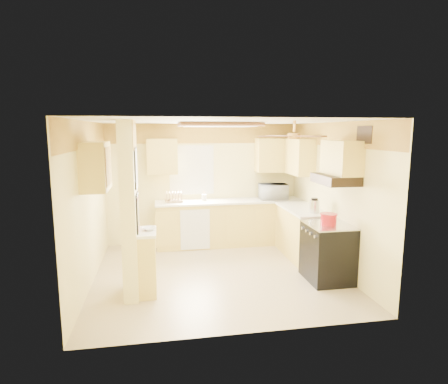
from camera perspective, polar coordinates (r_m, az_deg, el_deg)
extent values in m
plane|color=tan|center=(6.39, -0.92, -12.34)|extent=(4.00, 4.00, 0.00)
plane|color=white|center=(5.94, -0.98, 10.70)|extent=(4.00, 4.00, 0.00)
plane|color=#F8E997|center=(7.90, -3.12, 1.24)|extent=(4.00, 0.00, 4.00)
plane|color=#F8E997|center=(4.22, 3.15, -5.89)|extent=(4.00, 0.00, 4.00)
plane|color=#F8E997|center=(6.06, -19.98, -1.77)|extent=(0.00, 3.80, 3.80)
plane|color=#F8E997|center=(6.65, 16.34, -0.65)|extent=(0.00, 3.80, 3.80)
cube|color=#FCCB4A|center=(7.80, -3.17, 8.88)|extent=(4.00, 0.02, 0.40)
cube|color=#F8E997|center=(5.44, -14.20, -2.70)|extent=(0.20, 0.70, 2.50)
cube|color=#F6D663|center=(5.65, -11.61, -10.61)|extent=(0.25, 0.55, 0.90)
cube|color=white|center=(5.51, -11.77, -6.00)|extent=(0.28, 0.58, 0.04)
cube|color=#F6D663|center=(7.83, 0.84, -4.78)|extent=(3.00, 0.60, 0.90)
cube|color=#F6D663|center=(7.23, 11.80, -6.17)|extent=(0.60, 1.40, 0.90)
cube|color=white|center=(7.72, 0.86, -1.41)|extent=(3.04, 0.64, 0.04)
cube|color=white|center=(7.12, 11.85, -2.53)|extent=(0.64, 1.44, 0.04)
cube|color=white|center=(7.44, -4.42, -5.73)|extent=(0.58, 0.02, 0.80)
cube|color=white|center=(7.82, -4.95, 3.35)|extent=(0.92, 0.02, 1.02)
cube|color=white|center=(7.82, -4.95, 3.36)|extent=(0.80, 0.02, 0.90)
cube|color=#F6D663|center=(7.60, -9.40, 5.37)|extent=(0.60, 0.35, 0.70)
cube|color=#F6D663|center=(8.00, 8.14, 5.58)|extent=(0.90, 0.35, 0.70)
cube|color=#F6D663|center=(7.65, 11.21, 5.33)|extent=(0.35, 1.00, 0.70)
cube|color=#F6D663|center=(5.70, -19.00, 3.72)|extent=(0.35, 0.75, 0.70)
cube|color=#F6D663|center=(6.00, 17.46, 5.01)|extent=(0.35, 0.76, 0.52)
cube|color=black|center=(6.21, 15.50, -8.90)|extent=(0.65, 0.76, 0.90)
cube|color=silver|center=(6.09, 15.68, -4.82)|extent=(0.66, 0.77, 0.02)
cylinder|color=silver|center=(5.76, 13.73, -6.62)|extent=(0.03, 0.05, 0.05)
cylinder|color=silver|center=(5.91, 13.07, -6.19)|extent=(0.03, 0.05, 0.05)
cylinder|color=silver|center=(6.05, 12.48, -5.81)|extent=(0.03, 0.05, 0.05)
cylinder|color=silver|center=(6.21, 11.88, -5.41)|extent=(0.03, 0.05, 0.05)
cube|color=black|center=(5.99, 16.58, 1.87)|extent=(0.50, 0.76, 0.14)
cube|color=black|center=(5.34, -13.28, 3.63)|extent=(0.02, 0.42, 0.57)
cube|color=white|center=(5.34, -13.21, 3.64)|extent=(0.01, 0.37, 0.52)
cube|color=black|center=(5.44, -13.02, -3.19)|extent=(0.02, 0.42, 0.57)
cube|color=yellow|center=(5.44, -12.96, -3.19)|extent=(0.01, 0.37, 0.52)
cube|color=brown|center=(6.45, -0.80, 10.23)|extent=(1.35, 0.95, 0.06)
cube|color=white|center=(6.45, -0.80, 10.01)|extent=(1.15, 0.75, 0.02)
cylinder|color=gold|center=(5.51, 10.68, 9.82)|extent=(0.04, 0.04, 0.16)
cylinder|color=gold|center=(5.51, 10.64, 8.37)|extent=(0.18, 0.18, 0.08)
cube|color=brown|center=(5.73, 13.10, 8.31)|extent=(0.55, 0.28, 0.01)
cube|color=brown|center=(5.76, 8.55, 8.45)|extent=(0.28, 0.55, 0.01)
cube|color=brown|center=(5.31, 7.98, 8.41)|extent=(0.55, 0.28, 0.01)
cube|color=brown|center=(5.27, 12.92, 8.26)|extent=(0.28, 0.55, 0.01)
cube|color=black|center=(5.75, 20.63, 8.17)|extent=(0.02, 0.40, 0.25)
imported|color=white|center=(7.91, 7.50, 0.08)|extent=(0.61, 0.44, 0.32)
imported|color=white|center=(5.52, -11.37, -5.49)|extent=(0.24, 0.24, 0.05)
cylinder|color=red|center=(6.04, 15.64, -4.09)|extent=(0.24, 0.24, 0.16)
cylinder|color=red|center=(6.02, 15.68, -3.28)|extent=(0.26, 0.26, 0.02)
cylinder|color=silver|center=(6.71, 13.60, -2.15)|extent=(0.17, 0.17, 0.23)
cylinder|color=black|center=(6.69, 13.64, -1.06)|extent=(0.11, 0.11, 0.03)
cube|color=tan|center=(7.62, -7.62, -1.36)|extent=(0.35, 0.27, 0.04)
cube|color=tan|center=(7.60, -8.71, -0.79)|extent=(0.02, 0.23, 0.20)
cube|color=tan|center=(7.60, -8.28, -0.78)|extent=(0.02, 0.23, 0.20)
cube|color=tan|center=(7.60, -7.84, -0.77)|extent=(0.02, 0.23, 0.20)
cube|color=tan|center=(7.60, -7.40, -0.76)|extent=(0.02, 0.23, 0.20)
cube|color=tan|center=(7.61, -6.97, -0.74)|extent=(0.02, 0.23, 0.20)
cube|color=tan|center=(7.61, -6.53, -0.73)|extent=(0.02, 0.23, 0.20)
cylinder|color=white|center=(7.60, -8.28, -0.78)|extent=(0.01, 0.20, 0.20)
cylinder|color=white|center=(7.60, -7.40, -0.76)|extent=(0.01, 0.20, 0.20)
cylinder|color=white|center=(7.70, -3.05, -0.83)|extent=(0.10, 0.10, 0.13)
cylinder|color=tan|center=(7.70, -2.92, -0.56)|extent=(0.01, 0.01, 0.20)
cylinder|color=tan|center=(7.71, -3.08, -0.54)|extent=(0.01, 0.01, 0.20)
cylinder|color=tan|center=(7.69, -3.19, -0.57)|extent=(0.01, 0.01, 0.20)
cylinder|color=tan|center=(7.68, -3.03, -0.59)|extent=(0.01, 0.01, 0.20)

